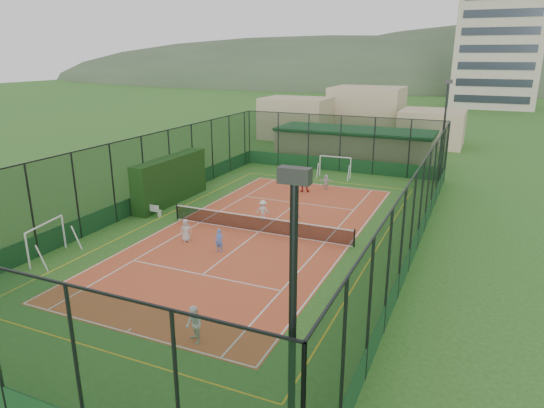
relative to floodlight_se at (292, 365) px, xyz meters
The scene contains 21 objects.
ground 19.15m from the floodlight_se, 117.39° to the left, with size 300.00×300.00×0.00m, color #2D5A1F.
court_slab 19.14m from the floodlight_se, 117.39° to the left, with size 11.17×23.97×0.01m, color #C6572C.
tennis_net 19.04m from the floodlight_se, 117.39° to the left, with size 11.67×0.12×1.06m, color black, non-canonical shape.
perimeter_fence 18.77m from the floodlight_se, 117.39° to the left, with size 18.12×34.12×5.00m, color black, non-canonical shape.
floodlight_se is the anchor object (origin of this frame).
floodlight_ne 33.20m from the floodlight_se, 90.00° to the left, with size 0.60×0.26×8.25m, color black, non-canonical shape.
clubhouse 39.63m from the floodlight_se, 102.56° to the left, with size 15.20×7.20×3.15m, color tan, non-canonical shape.
apartment_tower 99.26m from the floodlight_se, 88.03° to the left, with size 15.00×12.00×30.00m, color beige.
distant_hills 166.87m from the floodlight_se, 92.96° to the left, with size 200.00×60.00×24.00m, color #384C33, non-canonical shape.
hedge_left 26.01m from the floodlight_se, 130.75° to the left, with size 1.12×7.49×3.27m, color black.
white_bench 23.58m from the floodlight_se, 134.78° to the left, with size 1.49×0.41×0.84m, color white, non-canonical shape.
futsal_goal_near 19.35m from the floodlight_se, 152.84° to the left, with size 0.85×2.92×1.88m, color white, non-canonical shape.
futsal_goal_far 32.57m from the floodlight_se, 104.90° to the left, with size 2.77×0.80×1.79m, color white, non-canonical shape.
child_near_left 18.28m from the floodlight_se, 130.78° to the left, with size 0.64×0.42×1.31m, color silver.
child_near_mid 16.37m from the floodlight_se, 125.38° to the left, with size 0.46×0.30×1.25m, color #5381ED.
child_near_right 8.51m from the floodlight_se, 138.35° to the left, with size 0.71×0.55×1.45m, color white.
child_far_left 21.04m from the floodlight_se, 116.46° to the left, with size 0.86×0.49×1.33m, color white.
child_far_right 20.10m from the floodlight_se, 110.75° to the left, with size 0.71×0.30×1.22m, color silver.
child_far_back 28.69m from the floodlight_se, 106.05° to the left, with size 1.09×0.35×1.17m, color silver.
coach 27.80m from the floodlight_se, 109.53° to the left, with size 0.92×0.72×1.90m, color #AB121C.
tennis_balls 18.81m from the floodlight_se, 111.05° to the left, with size 1.18×0.14×0.07m.
Camera 1 is at (11.63, -24.49, 10.19)m, focal length 32.00 mm.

